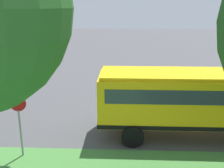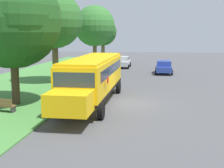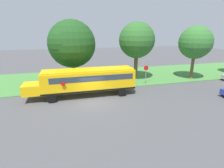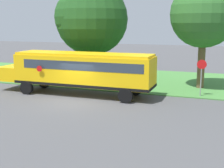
{
  "view_description": "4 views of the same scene",
  "coord_description": "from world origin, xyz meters",
  "px_view_note": "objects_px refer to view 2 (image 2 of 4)",
  "views": [
    {
      "loc": [
        -14.08,
        4.07,
        6.08
      ],
      "look_at": [
        -0.08,
        4.68,
        1.89
      ],
      "focal_mm": 42.0,
      "sensor_mm": 36.0,
      "label": 1
    },
    {
      "loc": [
        1.99,
        -20.98,
        4.77
      ],
      "look_at": [
        -1.23,
        1.17,
        1.13
      ],
      "focal_mm": 50.0,
      "sensor_mm": 36.0,
      "label": 2
    },
    {
      "loc": [
        17.24,
        -2.44,
        7.41
      ],
      "look_at": [
        -1.13,
        2.38,
        1.56
      ],
      "focal_mm": 28.0,
      "sensor_mm": 36.0,
      "label": 3
    },
    {
      "loc": [
        18.47,
        9.75,
        5.29
      ],
      "look_at": [
        -0.9,
        2.69,
        1.28
      ],
      "focal_mm": 50.0,
      "sensor_mm": 36.0,
      "label": 4
    }
  ],
  "objects_px": {
    "car_blue_nearest": "(164,66)",
    "oak_tree_roadside_mid": "(53,21)",
    "school_bus": "(93,76)",
    "stop_sign": "(88,65)",
    "car_silver_middle": "(123,61)",
    "oak_tree_across_road": "(103,32)",
    "park_bench": "(2,105)",
    "oak_tree_far_end": "(94,25)",
    "oak_tree_beside_bus": "(13,19)"
  },
  "relations": [
    {
      "from": "oak_tree_roadside_mid",
      "to": "car_silver_middle",
      "type": "bearing_deg",
      "value": 71.19
    },
    {
      "from": "park_bench",
      "to": "stop_sign",
      "type": "bearing_deg",
      "value": 77.48
    },
    {
      "from": "oak_tree_far_end",
      "to": "car_silver_middle",
      "type": "bearing_deg",
      "value": 64.57
    },
    {
      "from": "car_silver_middle",
      "to": "oak_tree_far_end",
      "type": "height_order",
      "value": "oak_tree_far_end"
    },
    {
      "from": "car_silver_middle",
      "to": "stop_sign",
      "type": "height_order",
      "value": "stop_sign"
    },
    {
      "from": "car_silver_middle",
      "to": "park_bench",
      "type": "height_order",
      "value": "car_silver_middle"
    },
    {
      "from": "car_silver_middle",
      "to": "oak_tree_across_road",
      "type": "height_order",
      "value": "oak_tree_across_road"
    },
    {
      "from": "school_bus",
      "to": "stop_sign",
      "type": "relative_size",
      "value": 4.53
    },
    {
      "from": "oak_tree_across_road",
      "to": "car_silver_middle",
      "type": "bearing_deg",
      "value": -45.26
    },
    {
      "from": "oak_tree_roadside_mid",
      "to": "park_bench",
      "type": "bearing_deg",
      "value": -87.21
    },
    {
      "from": "car_blue_nearest",
      "to": "oak_tree_across_road",
      "type": "height_order",
      "value": "oak_tree_across_road"
    },
    {
      "from": "car_blue_nearest",
      "to": "oak_tree_beside_bus",
      "type": "height_order",
      "value": "oak_tree_beside_bus"
    },
    {
      "from": "school_bus",
      "to": "oak_tree_roadside_mid",
      "type": "height_order",
      "value": "oak_tree_roadside_mid"
    },
    {
      "from": "oak_tree_beside_bus",
      "to": "stop_sign",
      "type": "distance_m",
      "value": 11.05
    },
    {
      "from": "oak_tree_roadside_mid",
      "to": "oak_tree_far_end",
      "type": "distance_m",
      "value": 8.99
    },
    {
      "from": "car_silver_middle",
      "to": "oak_tree_across_road",
      "type": "relative_size",
      "value": 0.62
    },
    {
      "from": "stop_sign",
      "to": "park_bench",
      "type": "height_order",
      "value": "stop_sign"
    },
    {
      "from": "car_blue_nearest",
      "to": "car_silver_middle",
      "type": "height_order",
      "value": "same"
    },
    {
      "from": "car_silver_middle",
      "to": "oak_tree_beside_bus",
      "type": "bearing_deg",
      "value": -100.18
    },
    {
      "from": "car_blue_nearest",
      "to": "oak_tree_roadside_mid",
      "type": "relative_size",
      "value": 0.51
    },
    {
      "from": "car_blue_nearest",
      "to": "car_silver_middle",
      "type": "xyz_separation_m",
      "value": [
        -5.6,
        6.0,
        0.0
      ]
    },
    {
      "from": "oak_tree_roadside_mid",
      "to": "oak_tree_far_end",
      "type": "relative_size",
      "value": 1.07
    },
    {
      "from": "car_silver_middle",
      "to": "park_bench",
      "type": "bearing_deg",
      "value": -99.57
    },
    {
      "from": "oak_tree_beside_bus",
      "to": "oak_tree_across_road",
      "type": "distance_m",
      "value": 27.96
    },
    {
      "from": "school_bus",
      "to": "oak_tree_beside_bus",
      "type": "distance_m",
      "value": 6.33
    },
    {
      "from": "oak_tree_far_end",
      "to": "park_bench",
      "type": "xyz_separation_m",
      "value": [
        -1.59,
        -20.4,
        -5.32
      ]
    },
    {
      "from": "school_bus",
      "to": "stop_sign",
      "type": "distance_m",
      "value": 8.87
    },
    {
      "from": "oak_tree_roadside_mid",
      "to": "stop_sign",
      "type": "bearing_deg",
      "value": 4.91
    },
    {
      "from": "school_bus",
      "to": "park_bench",
      "type": "xyz_separation_m",
      "value": [
        -4.94,
        -3.38,
        -1.45
      ]
    },
    {
      "from": "oak_tree_far_end",
      "to": "oak_tree_across_road",
      "type": "relative_size",
      "value": 1.14
    },
    {
      "from": "stop_sign",
      "to": "oak_tree_roadside_mid",
      "type": "bearing_deg",
      "value": -175.09
    },
    {
      "from": "school_bus",
      "to": "oak_tree_across_road",
      "type": "xyz_separation_m",
      "value": [
        -3.94,
        26.53,
        3.09
      ]
    },
    {
      "from": "oak_tree_across_road",
      "to": "oak_tree_roadside_mid",
      "type": "bearing_deg",
      "value": -94.92
    },
    {
      "from": "car_silver_middle",
      "to": "park_bench",
      "type": "relative_size",
      "value": 2.65
    },
    {
      "from": "school_bus",
      "to": "oak_tree_roadside_mid",
      "type": "distance_m",
      "value": 10.74
    },
    {
      "from": "car_silver_middle",
      "to": "stop_sign",
      "type": "bearing_deg",
      "value": -97.09
    },
    {
      "from": "car_blue_nearest",
      "to": "oak_tree_across_road",
      "type": "relative_size",
      "value": 0.62
    },
    {
      "from": "oak_tree_far_end",
      "to": "stop_sign",
      "type": "bearing_deg",
      "value": -82.82
    },
    {
      "from": "school_bus",
      "to": "park_bench",
      "type": "bearing_deg",
      "value": -145.64
    },
    {
      "from": "oak_tree_beside_bus",
      "to": "oak_tree_across_road",
      "type": "relative_size",
      "value": 1.24
    },
    {
      "from": "car_blue_nearest",
      "to": "oak_tree_roadside_mid",
      "type": "xyz_separation_m",
      "value": [
        -10.62,
        -8.75,
        5.07
      ]
    },
    {
      "from": "car_silver_middle",
      "to": "stop_sign",
      "type": "xyz_separation_m",
      "value": [
        -1.8,
        -14.47,
        0.86
      ]
    },
    {
      "from": "oak_tree_beside_bus",
      "to": "stop_sign",
      "type": "bearing_deg",
      "value": 75.46
    },
    {
      "from": "oak_tree_across_road",
      "to": "oak_tree_far_end",
      "type": "bearing_deg",
      "value": -86.46
    },
    {
      "from": "oak_tree_far_end",
      "to": "park_bench",
      "type": "height_order",
      "value": "oak_tree_far_end"
    },
    {
      "from": "oak_tree_across_road",
      "to": "stop_sign",
      "type": "distance_m",
      "value": 18.33
    },
    {
      "from": "school_bus",
      "to": "stop_sign",
      "type": "xyz_separation_m",
      "value": [
        -2.29,
        8.57,
        -0.19
      ]
    },
    {
      "from": "park_bench",
      "to": "oak_tree_across_road",
      "type": "bearing_deg",
      "value": 88.08
    },
    {
      "from": "school_bus",
      "to": "oak_tree_beside_bus",
      "type": "xyz_separation_m",
      "value": [
        -4.88,
        -1.41,
        3.79
      ]
    },
    {
      "from": "stop_sign",
      "to": "oak_tree_beside_bus",
      "type": "bearing_deg",
      "value": -104.54
    }
  ]
}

